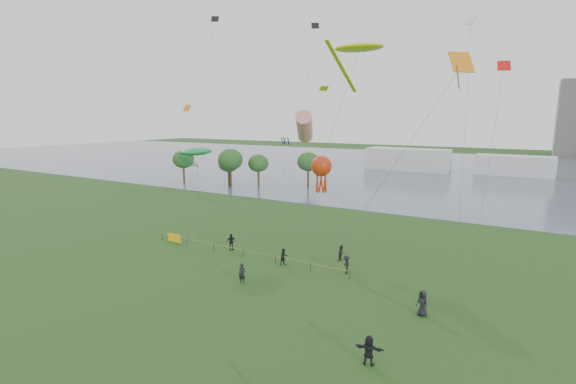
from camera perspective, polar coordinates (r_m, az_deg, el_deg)
The scene contains 19 objects.
ground_plane at distance 31.28m, azimuth -9.86°, elevation -17.47°, with size 400.00×400.00×0.00m, color #183811.
lake at distance 123.08m, azimuth 21.95°, elevation 2.69°, with size 400.00×120.00×0.08m, color slate.
pavilion_left at distance 120.29m, azimuth 16.01°, elevation 4.30°, with size 22.00×8.00×6.00m, color silver.
pavilion_right at distance 119.52m, azimuth 28.52°, elevation 3.19°, with size 18.00×7.00×5.00m, color silver.
trees at distance 88.79m, azimuth -6.56°, elevation 4.21°, with size 30.96×14.16×8.05m.
fence at distance 48.17m, azimuth -12.04°, elevation -6.82°, with size 24.07×0.07×1.05m.
spectator_a at distance 41.73m, azimuth -0.57°, elevation -8.85°, with size 0.81×0.63×1.68m, color black.
spectator_b at distance 39.88m, azimuth 7.97°, elevation -9.80°, with size 1.14×0.66×1.77m, color black.
spectator_c at distance 46.67m, azimuth -7.79°, elevation -6.77°, with size 1.08×0.45×1.84m, color black.
spectator_d at distance 33.20m, azimuth 17.92°, elevation -14.25°, with size 0.96×0.62×1.96m, color black.
spectator_e at distance 26.66m, azimuth 11.00°, elevation -20.48°, with size 1.70×0.54×1.83m, color black.
spectator_f at distance 37.48m, azimuth -6.30°, elevation -11.04°, with size 0.67×0.44×1.83m, color black.
spectator_g at distance 43.35m, azimuth 7.35°, elevation -8.26°, with size 0.78×0.61×1.60m, color black.
kite_stingray at distance 45.36m, azimuth 9.61°, elevation 18.83°, with size 5.58×10.89×21.86m.
kite_windsock at distance 47.80m, azimuth 2.26°, elevation 8.90°, with size 6.62×7.61×15.30m.
kite_creature at distance 51.37m, azimuth -12.42°, elevation 5.40°, with size 2.63×4.86×10.86m.
kite_octopus at distance 45.17m, azimuth 4.60°, elevation 3.47°, with size 2.93×9.43×10.39m.
kite_delta at distance 29.06m, azimuth 21.56°, elevation 14.49°, with size 8.84×13.71×18.57m.
small_kites at distance 45.30m, azimuth 3.74°, elevation 19.09°, with size 34.12×11.16×11.36m.
Camera 1 is at (18.32, -20.85, 14.42)m, focal length 26.00 mm.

